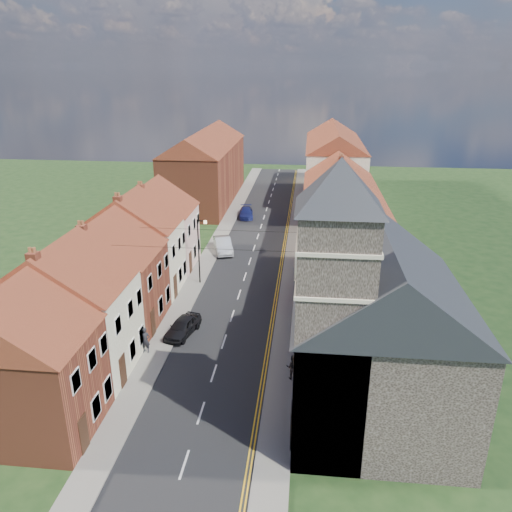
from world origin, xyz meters
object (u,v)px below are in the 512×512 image
(car_near, at_px, (183,327))
(car_far, at_px, (246,213))
(pedestrian_left, at_px, (145,340))
(car_mid, at_px, (223,245))
(church, at_px, (372,320))
(lamppost, at_px, (199,247))
(pedestrian_right, at_px, (293,367))

(car_near, xyz_separation_m, car_far, (0.84, 31.07, -0.04))
(car_far, height_order, pedestrian_left, pedestrian_left)
(car_mid, distance_m, pedestrian_left, 20.75)
(car_near, height_order, pedestrian_left, pedestrian_left)
(church, xyz_separation_m, lamppost, (-13.17, 16.68, -2.34))
(pedestrian_left, bearing_deg, church, -18.12)
(pedestrian_left, xyz_separation_m, pedestrian_right, (10.20, -2.04, -0.10))
(car_near, relative_size, pedestrian_right, 2.34)
(lamppost, distance_m, car_far, 22.03)
(church, bearing_deg, car_far, 106.95)
(church, distance_m, car_far, 40.55)
(car_near, relative_size, pedestrian_left, 2.08)
(car_mid, height_order, pedestrian_left, pedestrian_left)
(car_near, bearing_deg, pedestrian_left, -110.19)
(church, height_order, car_far, church)
(car_near, distance_m, pedestrian_left, 3.45)
(lamppost, distance_m, car_near, 9.73)
(church, height_order, pedestrian_left, church)
(pedestrian_left, bearing_deg, car_near, 55.68)
(church, relative_size, car_mid, 3.21)
(church, relative_size, pedestrian_right, 9.16)
(pedestrian_right, bearing_deg, pedestrian_left, -9.45)
(church, xyz_separation_m, car_far, (-11.72, 38.46, -5.25))
(car_mid, height_order, car_far, car_mid)
(church, xyz_separation_m, pedestrian_left, (-14.46, 4.54, -4.82))
(car_near, bearing_deg, car_far, 101.91)
(car_near, height_order, pedestrian_right, pedestrian_right)
(car_mid, xyz_separation_m, pedestrian_left, (-1.90, -20.66, 0.27))
(pedestrian_left, bearing_deg, lamppost, 83.26)
(car_near, bearing_deg, church, -17.04)
(church, bearing_deg, car_near, 149.51)
(church, relative_size, car_near, 3.91)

